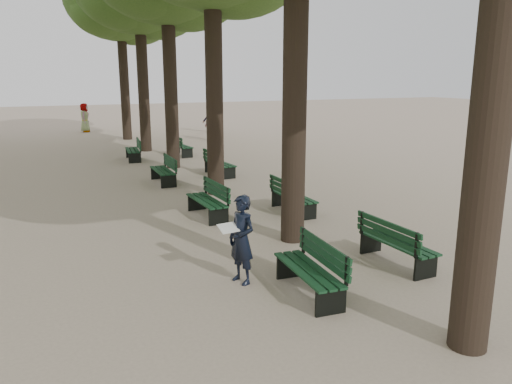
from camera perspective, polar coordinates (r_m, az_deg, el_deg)
name	(u,v)px	position (r m, az deg, el deg)	size (l,w,h in m)	color
ground	(299,307)	(8.25, 4.98, -12.95)	(120.00, 120.00, 0.00)	tan
tree_central_5	(119,0)	(30.14, -15.34, 20.42)	(6.00, 6.00, 9.95)	#33261C
bench_left_0	(309,279)	(8.57, 6.03, -9.92)	(0.71, 1.84, 0.92)	black
bench_left_1	(207,207)	(13.09, -5.60, -1.72)	(0.63, 1.82, 0.92)	black
bench_left_2	(163,175)	(17.43, -10.57, 1.87)	(0.61, 1.81, 0.92)	black
bench_left_3	(133,154)	(22.50, -13.87, 4.24)	(0.77, 1.85, 0.92)	black
bench_right_0	(397,251)	(10.19, 15.78, -6.55)	(0.61, 1.81, 0.92)	black
bench_right_1	(293,203)	(13.50, 4.28, -1.23)	(0.59, 1.81, 0.92)	black
bench_right_2	(220,168)	(18.57, -4.16, 2.75)	(0.70, 1.84, 0.92)	black
bench_right_3	(181,150)	(23.39, -8.58, 4.80)	(0.72, 1.84, 0.92)	black
man_with_map	(242,240)	(8.83, -1.65, -5.45)	(0.69, 0.71, 1.60)	black
pedestrian_b	(212,118)	(32.66, -5.10, 8.43)	(1.22, 0.38, 1.89)	#262628
pedestrian_d	(85,118)	(34.72, -19.00, 8.04)	(0.91, 0.37, 1.87)	#262628
pedestrian_c	(210,125)	(28.83, -5.24, 7.58)	(0.98, 0.33, 1.67)	#262628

